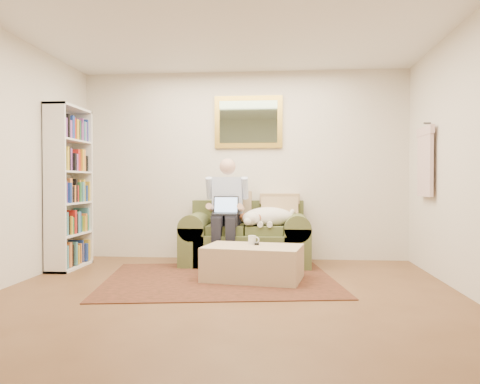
# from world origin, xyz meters

# --- Properties ---
(room_shell) EXTENTS (4.51, 5.00, 2.61)m
(room_shell) POSITION_xyz_m (0.00, 0.35, 1.30)
(room_shell) COLOR brown
(room_shell) RESTS_ON ground
(rug) EXTENTS (2.72, 2.30, 0.01)m
(rug) POSITION_xyz_m (-0.14, 1.07, 0.01)
(rug) COLOR black
(rug) RESTS_ON room_shell
(sofa) EXTENTS (1.64, 0.83, 0.98)m
(sofa) POSITION_xyz_m (0.07, 2.05, 0.28)
(sofa) COLOR #5F6535
(sofa) RESTS_ON room_shell
(seated_man) EXTENTS (0.54, 0.77, 1.38)m
(seated_man) POSITION_xyz_m (-0.17, 1.90, 0.69)
(seated_man) COLOR #8CA0D8
(seated_man) RESTS_ON sofa
(laptop) EXTENTS (0.32, 0.25, 0.23)m
(laptop) POSITION_xyz_m (-0.17, 1.84, 0.72)
(laptop) COLOR black
(laptop) RESTS_ON seated_man
(sleeping_dog) EXTENTS (0.67, 0.42, 0.25)m
(sleeping_dog) POSITION_xyz_m (0.37, 1.97, 0.63)
(sleeping_dog) COLOR white
(sleeping_dog) RESTS_ON sofa
(ottoman) EXTENTS (1.13, 0.82, 0.37)m
(ottoman) POSITION_xyz_m (0.22, 1.07, 0.19)
(ottoman) COLOR tan
(ottoman) RESTS_ON room_shell
(coffee_mug) EXTENTS (0.08, 0.08, 0.10)m
(coffee_mug) POSITION_xyz_m (0.20, 1.18, 0.42)
(coffee_mug) COLOR white
(coffee_mug) RESTS_ON ottoman
(tv_remote) EXTENTS (0.06, 0.15, 0.02)m
(tv_remote) POSITION_xyz_m (0.25, 1.19, 0.38)
(tv_remote) COLOR black
(tv_remote) RESTS_ON ottoman
(bookshelf) EXTENTS (0.28, 0.80, 2.00)m
(bookshelf) POSITION_xyz_m (-2.10, 1.60, 1.00)
(bookshelf) COLOR white
(bookshelf) RESTS_ON room_shell
(wall_mirror) EXTENTS (0.94, 0.04, 0.72)m
(wall_mirror) POSITION_xyz_m (0.07, 2.47, 1.90)
(wall_mirror) COLOR gold
(wall_mirror) RESTS_ON room_shell
(hanging_shirt) EXTENTS (0.06, 0.52, 0.90)m
(hanging_shirt) POSITION_xyz_m (2.19, 1.60, 1.35)
(hanging_shirt) COLOR beige
(hanging_shirt) RESTS_ON room_shell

